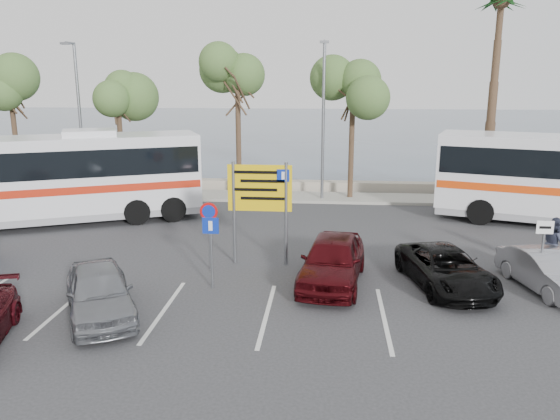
# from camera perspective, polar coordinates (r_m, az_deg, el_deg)

# --- Properties ---
(ground) EXTENTS (120.00, 120.00, 0.00)m
(ground) POSITION_cam_1_polar(r_m,az_deg,el_deg) (16.48, -6.95, -9.09)
(ground) COLOR #2F2F32
(ground) RESTS_ON ground
(kerb_strip) EXTENTS (44.00, 2.40, 0.15)m
(kerb_strip) POSITION_cam_1_polar(r_m,az_deg,el_deg) (29.71, -1.40, 1.42)
(kerb_strip) COLOR #9C9A8E
(kerb_strip) RESTS_ON ground
(seawall) EXTENTS (48.00, 0.80, 0.60)m
(seawall) POSITION_cam_1_polar(r_m,az_deg,el_deg) (31.62, -0.99, 2.58)
(seawall) COLOR tan
(seawall) RESTS_ON ground
(sea) EXTENTS (140.00, 140.00, 0.00)m
(sea) POSITION_cam_1_polar(r_m,az_deg,el_deg) (75.20, 2.60, 8.72)
(sea) COLOR #39495B
(sea) RESTS_ON ground
(tree_far_left) EXTENTS (3.20, 3.20, 7.60)m
(tree_far_left) POSITION_cam_1_polar(r_m,az_deg,el_deg) (33.65, -26.49, 12.20)
(tree_far_left) COLOR #382619
(tree_far_left) RESTS_ON kerb_strip
(tree_left) EXTENTS (3.20, 3.20, 7.20)m
(tree_left) POSITION_cam_1_polar(r_m,az_deg,el_deg) (31.00, -16.69, 12.42)
(tree_left) COLOR #382619
(tree_left) RESTS_ON kerb_strip
(tree_mid) EXTENTS (3.20, 3.20, 8.00)m
(tree_mid) POSITION_cam_1_polar(r_m,az_deg,el_deg) (29.26, -4.49, 14.17)
(tree_mid) COLOR #382619
(tree_mid) RESTS_ON kerb_strip
(tree_right) EXTENTS (3.20, 3.20, 7.40)m
(tree_right) POSITION_cam_1_polar(r_m,az_deg,el_deg) (28.89, 7.68, 13.14)
(tree_right) COLOR #382619
(tree_right) RESTS_ON kerb_strip
(palm_tree) EXTENTS (4.80, 4.80, 11.20)m
(palm_tree) POSITION_cam_1_polar(r_m,az_deg,el_deg) (30.21, 22.11, 19.36)
(palm_tree) COLOR #382619
(palm_tree) RESTS_ON kerb_strip
(street_lamp_left) EXTENTS (0.45, 1.15, 8.01)m
(street_lamp_left) POSITION_cam_1_polar(r_m,az_deg,el_deg) (31.39, -20.28, 9.59)
(street_lamp_left) COLOR slate
(street_lamp_left) RESTS_ON kerb_strip
(street_lamp_right) EXTENTS (0.45, 1.15, 8.01)m
(street_lamp_right) POSITION_cam_1_polar(r_m,az_deg,el_deg) (28.43, 4.55, 10.05)
(street_lamp_right) COLOR slate
(street_lamp_right) RESTS_ON kerb_strip
(direction_sign) EXTENTS (2.20, 0.12, 3.60)m
(direction_sign) POSITION_cam_1_polar(r_m,az_deg,el_deg) (18.62, -2.11, 1.49)
(direction_sign) COLOR slate
(direction_sign) RESTS_ON ground
(sign_no_stop) EXTENTS (0.60, 0.08, 2.35)m
(sign_no_stop) POSITION_cam_1_polar(r_m,az_deg,el_deg) (18.31, -7.40, -1.58)
(sign_no_stop) COLOR slate
(sign_no_stop) RESTS_ON ground
(sign_parking) EXTENTS (0.50, 0.07, 2.25)m
(sign_parking) POSITION_cam_1_polar(r_m,az_deg,el_deg) (16.76, -7.21, -3.38)
(sign_parking) COLOR slate
(sign_parking) RESTS_ON ground
(sign_taxi) EXTENTS (0.50, 0.07, 2.20)m
(sign_taxi) POSITION_cam_1_polar(r_m,az_deg,el_deg) (18.27, 25.76, -3.38)
(sign_taxi) COLOR slate
(sign_taxi) RESTS_ON ground
(lane_markings) EXTENTS (12.02, 4.20, 0.01)m
(lane_markings) POSITION_cam_1_polar(r_m,az_deg,el_deg) (15.87, -11.80, -10.20)
(lane_markings) COLOR silver
(lane_markings) RESTS_ON ground
(coach_bus_left) EXTENTS (13.27, 8.04, 4.14)m
(coach_bus_left) POSITION_cam_1_polar(r_m,az_deg,el_deg) (25.99, -23.34, 2.70)
(coach_bus_left) COLOR silver
(coach_bus_left) RESTS_ON ground
(car_silver_a) EXTENTS (3.40, 4.44, 1.41)m
(car_silver_a) POSITION_cam_1_polar(r_m,az_deg,el_deg) (15.73, -18.36, -8.08)
(car_silver_a) COLOR slate
(car_silver_a) RESTS_ON ground
(car_red) EXTENTS (2.42, 4.74, 1.55)m
(car_red) POSITION_cam_1_polar(r_m,az_deg,el_deg) (17.28, 5.50, -5.23)
(car_red) COLOR #3F090C
(car_red) RESTS_ON ground
(suv_black) EXTENTS (2.90, 4.71, 1.22)m
(suv_black) POSITION_cam_1_polar(r_m,az_deg,el_deg) (17.72, 16.94, -5.86)
(suv_black) COLOR black
(suv_black) RESTS_ON ground
(car_silver_b) EXTENTS (2.14, 3.93, 1.23)m
(car_silver_b) POSITION_cam_1_polar(r_m,az_deg,el_deg) (18.58, 26.07, -5.76)
(car_silver_b) COLOR gray
(car_silver_b) RESTS_ON ground
(pedestrian_far) EXTENTS (0.70, 0.89, 1.80)m
(pedestrian_far) POSITION_cam_1_polar(r_m,az_deg,el_deg) (20.69, 26.77, -3.13)
(pedestrian_far) COLOR #31364A
(pedestrian_far) RESTS_ON ground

